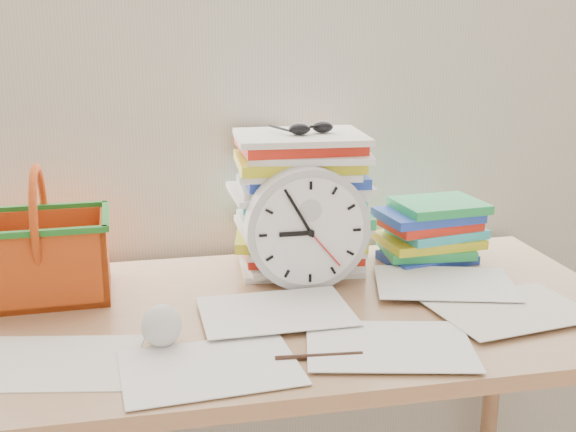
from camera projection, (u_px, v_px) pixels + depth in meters
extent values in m
cube|color=beige|center=(243.00, 19.00, 1.63)|extent=(2.40, 0.01, 2.50)
cube|color=#9E714A|center=(276.00, 315.00, 1.43)|extent=(1.40, 0.70, 0.03)
cylinder|color=#9E714A|center=(493.00, 381.00, 1.94)|extent=(0.04, 0.04, 0.72)
cylinder|color=#B8B8B8|center=(307.00, 229.00, 1.50)|extent=(0.26, 0.05, 0.26)
sphere|color=silver|center=(161.00, 325.00, 1.26)|extent=(0.07, 0.07, 0.07)
cylinder|color=black|center=(319.00, 356.00, 1.21)|extent=(0.15, 0.02, 0.01)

